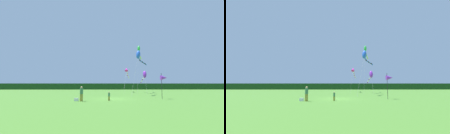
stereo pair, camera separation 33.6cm
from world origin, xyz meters
TOP-DOWN VIEW (x-y plane):
  - ground_plane at (0.00, 0.00)m, footprint 120.00×120.00m
  - distant_treeline at (0.00, 45.00)m, footprint 108.00×3.12m
  - person_adult at (-3.84, -3.20)m, footprint 0.39×0.39m
  - person_child at (-0.54, -2.58)m, footprint 0.25×0.25m
  - cooler_box at (-4.47, -3.01)m, footprint 0.47×0.34m
  - banner_flag_pole at (7.21, -0.43)m, footprint 0.90×0.70m
  - kite_green at (7.21, 16.13)m, footprint 3.13×9.01m
  - kite_purple at (7.70, 13.08)m, footprint 0.82×7.07m
  - kite_magenta at (4.22, 18.19)m, footprint 2.89×11.14m
  - kite_blue at (5.08, 6.18)m, footprint 4.29×6.33m

SIDE VIEW (x-z plane):
  - ground_plane at x=0.00m, z-range 0.00..0.00m
  - cooler_box at x=-4.47m, z-range 0.00..0.36m
  - person_child at x=-0.54m, z-range 0.07..1.18m
  - person_adult at x=-3.84m, z-range 0.10..1.87m
  - distant_treeline at x=0.00m, z-range 0.00..2.63m
  - banner_flag_pole at x=7.21m, z-range 1.12..4.72m
  - kite_purple at x=7.70m, z-range 1.55..6.85m
  - kite_magenta at x=4.22m, z-range 2.36..9.10m
  - kite_blue at x=5.08m, z-range 3.20..11.75m
  - kite_green at x=7.21m, z-range 4.89..16.95m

